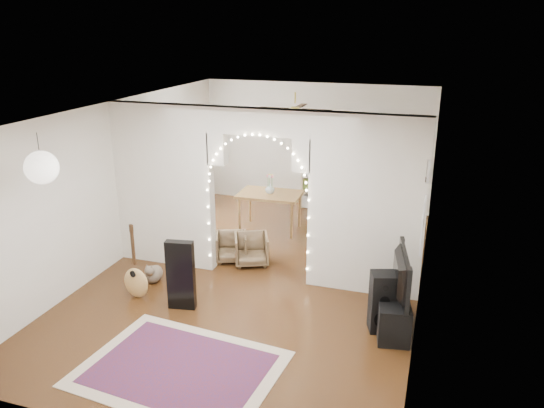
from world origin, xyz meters
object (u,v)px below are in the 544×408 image
(acoustic_guitar, at_px, (135,271))
(dining_table, at_px, (270,197))
(dining_chair_right, at_px, (251,249))
(media_console, at_px, (392,312))
(bookcase, at_px, (334,178))
(floor_speaker, at_px, (382,302))
(dining_chair_left, at_px, (231,247))

(acoustic_guitar, bearing_deg, dining_table, 88.22)
(dining_chair_right, bearing_deg, acoustic_guitar, -149.97)
(media_console, height_order, dining_table, dining_table)
(bookcase, xyz_separation_m, dining_chair_right, (-0.76, -3.15, -0.46))
(floor_speaker, relative_size, dining_chair_left, 1.56)
(acoustic_guitar, distance_m, bookcase, 5.18)
(media_console, bearing_deg, dining_table, 122.31)
(acoustic_guitar, height_order, dining_table, acoustic_guitar)
(floor_speaker, xyz_separation_m, dining_chair_right, (-2.34, 1.41, -0.15))
(acoustic_guitar, height_order, floor_speaker, acoustic_guitar)
(acoustic_guitar, distance_m, dining_table, 3.40)
(acoustic_guitar, height_order, dining_chair_right, acoustic_guitar)
(acoustic_guitar, xyz_separation_m, media_console, (3.69, 0.30, -0.18))
(floor_speaker, bearing_deg, dining_chair_left, 134.25)
(bookcase, xyz_separation_m, dining_table, (-0.95, -1.55, -0.04))
(media_console, xyz_separation_m, dining_chair_left, (-2.85, 1.36, -0.01))
(dining_chair_left, height_order, dining_chair_right, dining_chair_right)
(media_console, height_order, bookcase, bookcase)
(media_console, height_order, dining_chair_left, media_console)
(floor_speaker, xyz_separation_m, bookcase, (-1.58, 4.56, 0.31))
(floor_speaker, bearing_deg, media_console, 12.29)
(bookcase, bearing_deg, media_console, -51.91)
(bookcase, bearing_deg, dining_chair_right, -86.40)
(floor_speaker, bearing_deg, bookcase, 91.31)
(acoustic_guitar, distance_m, floor_speaker, 3.57)
(acoustic_guitar, xyz_separation_m, floor_speaker, (3.56, 0.22, -0.02))
(acoustic_guitar, relative_size, floor_speaker, 1.19)
(acoustic_guitar, bearing_deg, media_console, 20.52)
(dining_table, relative_size, dining_chair_left, 2.30)
(media_console, distance_m, bookcase, 4.82)
(dining_chair_right, bearing_deg, media_console, -51.36)
(dining_chair_right, bearing_deg, bookcase, 53.35)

